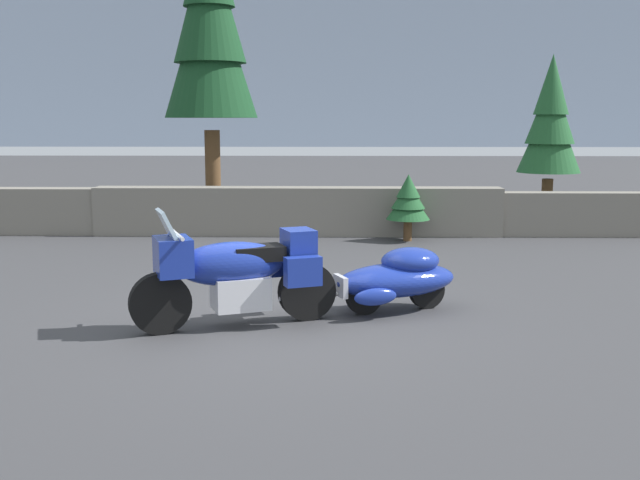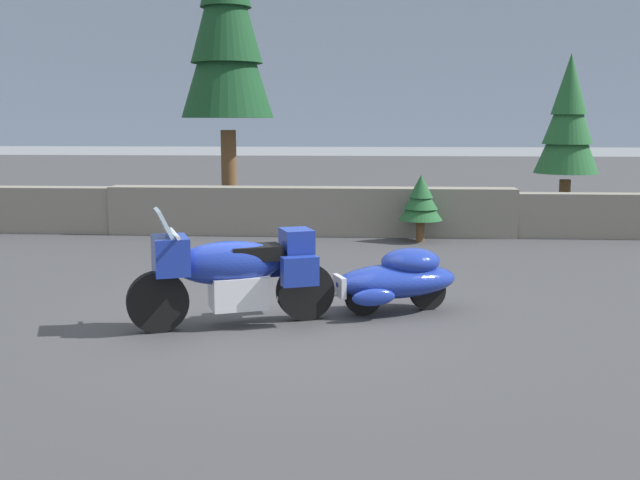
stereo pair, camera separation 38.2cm
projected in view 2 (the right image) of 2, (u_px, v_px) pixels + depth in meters
ground_plane at (267, 320)px, 8.53m from camera, size 80.00×80.00×0.00m
stone_guard_wall at (289, 212)px, 14.82m from camera, size 24.00×0.54×0.95m
distant_ridgeline at (362, 78)px, 102.31m from camera, size 240.00×80.00×16.00m
touring_motorcycle at (233, 271)px, 8.21m from camera, size 2.20×1.23×1.33m
car_shaped_trailer at (397, 278)px, 8.83m from camera, size 2.18×1.20×0.76m
pine_tree_tall at (226, 18)px, 16.11m from camera, size 2.02×2.02×7.07m
pine_tree_secondary at (568, 120)px, 15.28m from camera, size 1.30×1.30×3.60m
pine_sapling_near at (421, 200)px, 13.94m from camera, size 0.82×0.82×1.26m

